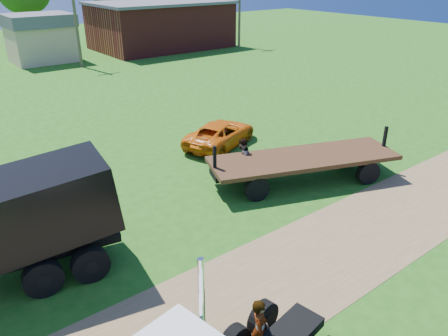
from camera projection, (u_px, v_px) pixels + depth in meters
ground at (306, 264)px, 14.39m from camera, size 140.00×140.00×0.00m
dirt_track at (306, 264)px, 14.39m from camera, size 120.00×4.20×0.01m
orange_pickup at (220, 134)px, 23.73m from camera, size 5.35×3.92×1.35m
flatbed_trailer at (303, 162)px, 19.67m from camera, size 8.89×5.41×2.19m
spectator_a at (260, 330)px, 10.64m from camera, size 0.74×0.76×1.76m
spectator_b at (242, 158)px, 19.99m from camera, size 1.13×1.03×1.89m
brick_building at (161, 25)px, 52.00m from camera, size 15.40×10.40×5.30m
tan_shed at (41, 37)px, 44.33m from camera, size 6.20×5.40×4.70m
utility_poles at (75, 16)px, 40.89m from camera, size 42.20×0.28×9.00m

